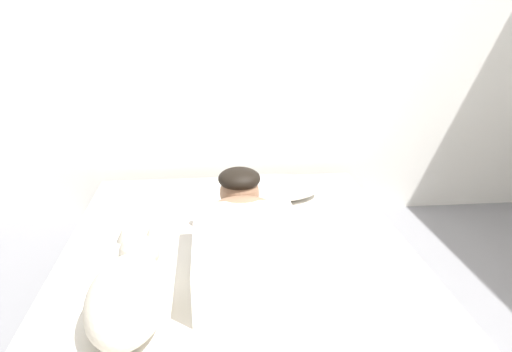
# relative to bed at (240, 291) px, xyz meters

# --- Properties ---
(back_wall) EXTENTS (4.40, 0.12, 2.50)m
(back_wall) POSITION_rel_bed_xyz_m (0.06, 1.20, 1.10)
(back_wall) COLOR silver
(back_wall) RESTS_ON ground
(bed) EXTENTS (1.54, 2.08, 0.30)m
(bed) POSITION_rel_bed_xyz_m (0.00, 0.00, 0.00)
(bed) COLOR #4C4742
(bed) RESTS_ON ground
(pillow) EXTENTS (0.52, 0.32, 0.11)m
(pillow) POSITION_rel_bed_xyz_m (0.23, 0.66, 0.21)
(pillow) COLOR white
(pillow) RESTS_ON bed
(person_lying) EXTENTS (0.43, 0.92, 0.27)m
(person_lying) POSITION_rel_bed_xyz_m (0.03, 0.01, 0.26)
(person_lying) COLOR silver
(person_lying) RESTS_ON bed
(dog) EXTENTS (0.26, 0.57, 0.21)m
(dog) POSITION_rel_bed_xyz_m (-0.39, -0.37, 0.26)
(dog) COLOR beige
(dog) RESTS_ON bed
(coffee_cup) EXTENTS (0.12, 0.09, 0.07)m
(coffee_cup) POSITION_rel_bed_xyz_m (0.16, 0.34, 0.19)
(coffee_cup) COLOR #D84C47
(coffee_cup) RESTS_ON bed
(cell_phone) EXTENTS (0.07, 0.14, 0.01)m
(cell_phone) POSITION_rel_bed_xyz_m (0.09, -0.11, 0.16)
(cell_phone) COLOR black
(cell_phone) RESTS_ON bed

